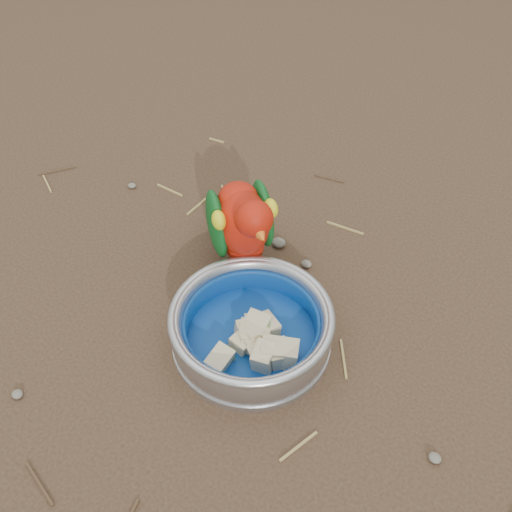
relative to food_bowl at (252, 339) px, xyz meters
The scene contains 6 objects.
ground 0.08m from the food_bowl, behind, with size 60.00×60.00×0.00m, color #453022.
food_bowl is the anchor object (origin of this frame).
bowl_wall 0.03m from the food_bowl, ahead, with size 0.21×0.21×0.04m, color #B2B2BA, non-canonical shape.
fruit_wedges 0.02m from the food_bowl, ahead, with size 0.13×0.13×0.03m, color #CBB78F, non-canonical shape.
lory_parrot 0.16m from the food_bowl, 132.88° to the left, with size 0.09×0.20×0.16m, color #B3190A, non-canonical shape.
ground_debris 0.14m from the food_bowl, 137.92° to the left, with size 0.90×0.80×0.01m, color tan, non-canonical shape.
Camera 1 is at (0.36, -0.37, 0.62)m, focal length 40.00 mm.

